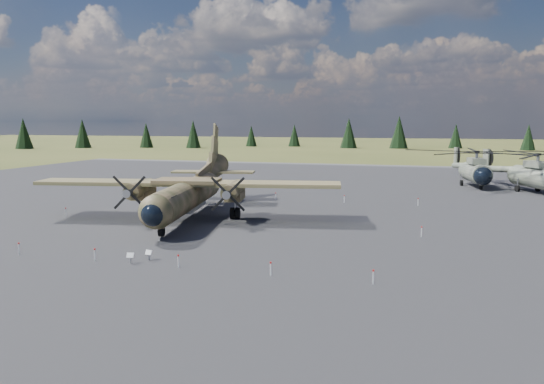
# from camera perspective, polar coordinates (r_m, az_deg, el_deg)

# --- Properties ---
(ground) EXTENTS (500.00, 500.00, 0.00)m
(ground) POSITION_cam_1_polar(r_m,az_deg,el_deg) (46.74, -4.93, -3.62)
(ground) COLOR brown
(ground) RESTS_ON ground
(apron) EXTENTS (120.00, 120.00, 0.04)m
(apron) POSITION_cam_1_polar(r_m,az_deg,el_deg) (56.03, -1.26, -1.72)
(apron) COLOR #59585D
(apron) RESTS_ON ground
(transport_plane) EXTENTS (28.49, 25.63, 9.39)m
(transport_plane) POSITION_cam_1_polar(r_m,az_deg,el_deg) (50.98, -8.79, 0.33)
(transport_plane) COLOR #393B20
(transport_plane) RESTS_ON ground
(helicopter_near) EXTENTS (23.14, 25.05, 5.08)m
(helicopter_near) POSITION_cam_1_polar(r_m,az_deg,el_deg) (78.56, 21.03, 3.11)
(helicopter_near) COLOR gray
(helicopter_near) RESTS_ON ground
(helicopter_mid) EXTENTS (26.42, 26.42, 5.10)m
(helicopter_mid) POSITION_cam_1_polar(r_m,az_deg,el_deg) (75.25, 26.43, 2.65)
(helicopter_mid) COLOR gray
(helicopter_mid) RESTS_ON ground
(info_placard_left) EXTENTS (0.49, 0.27, 0.73)m
(info_placard_left) POSITION_cam_1_polar(r_m,az_deg,el_deg) (35.43, -14.99, -6.70)
(info_placard_left) COLOR gray
(info_placard_left) RESTS_ON ground
(info_placard_right) EXTENTS (0.48, 0.27, 0.72)m
(info_placard_right) POSITION_cam_1_polar(r_m,az_deg,el_deg) (35.91, -13.12, -6.46)
(info_placard_right) COLOR gray
(info_placard_right) RESTS_ON ground
(barrier_fence) EXTENTS (33.12, 29.62, 0.85)m
(barrier_fence) POSITION_cam_1_polar(r_m,az_deg,el_deg) (46.74, -5.50, -3.00)
(barrier_fence) COLOR white
(barrier_fence) RESTS_ON ground
(treeline) EXTENTS (302.93, 305.35, 10.94)m
(treeline) POSITION_cam_1_polar(r_m,az_deg,el_deg) (46.44, 1.82, 2.25)
(treeline) COLOR black
(treeline) RESTS_ON ground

